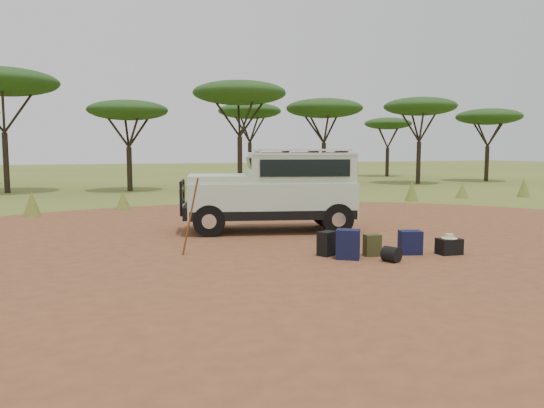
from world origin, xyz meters
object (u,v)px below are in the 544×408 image
object	(u,v)px
walking_staff	(190,217)
duffel_navy	(410,243)
backpack_olive	(372,245)
hard_case	(449,247)
backpack_navy	(348,244)
backpack_black	(327,244)
safari_vehicle	(277,192)

from	to	relation	value
walking_staff	duffel_navy	bearing A→B (deg)	-86.80
backpack_olive	duffel_navy	xyz separation A→B (m)	(0.87, -0.10, 0.02)
hard_case	backpack_navy	bearing A→B (deg)	175.37
backpack_black	backpack_navy	distance (m)	0.53
walking_staff	hard_case	size ratio (longest dim) A/B	3.43
hard_case	backpack_olive	bearing A→B (deg)	169.10
backpack_navy	backpack_olive	distance (m)	0.64
safari_vehicle	backpack_navy	xyz separation A→B (m)	(0.08, -4.02, -0.78)
backpack_black	backpack_olive	xyz separation A→B (m)	(0.88, -0.36, -0.03)
safari_vehicle	duffel_navy	distance (m)	4.40
duffel_navy	backpack_olive	bearing A→B (deg)	-170.21
walking_staff	backpack_black	size ratio (longest dim) A/B	3.23
backpack_navy	hard_case	bearing A→B (deg)	24.90
duffel_navy	hard_case	xyz separation A→B (m)	(0.77, -0.30, -0.08)
backpack_black	safari_vehicle	bearing A→B (deg)	58.65
backpack_black	hard_case	bearing A→B (deg)	-45.40
backpack_olive	backpack_navy	bearing A→B (deg)	-164.29
backpack_black	duffel_navy	world-z (taller)	backpack_black
backpack_black	backpack_olive	bearing A→B (deg)	-50.93
safari_vehicle	hard_case	size ratio (longest dim) A/B	9.99
safari_vehicle	hard_case	xyz separation A→B (m)	(2.35, -4.32, -0.91)
walking_staff	safari_vehicle	bearing A→B (deg)	-26.98
safari_vehicle	walking_staff	distance (m)	3.85
duffel_navy	hard_case	bearing A→B (deg)	-4.59
backpack_navy	backpack_olive	xyz separation A→B (m)	(0.63, 0.10, -0.08)
backpack_navy	duffel_navy	distance (m)	1.50
backpack_navy	hard_case	xyz separation A→B (m)	(2.27, -0.30, -0.13)
hard_case	duffel_navy	bearing A→B (deg)	161.72
backpack_navy	hard_case	size ratio (longest dim) A/B	1.26
safari_vehicle	backpack_black	world-z (taller)	safari_vehicle
backpack_black	walking_staff	bearing A→B (deg)	130.80
safari_vehicle	backpack_olive	world-z (taller)	safari_vehicle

